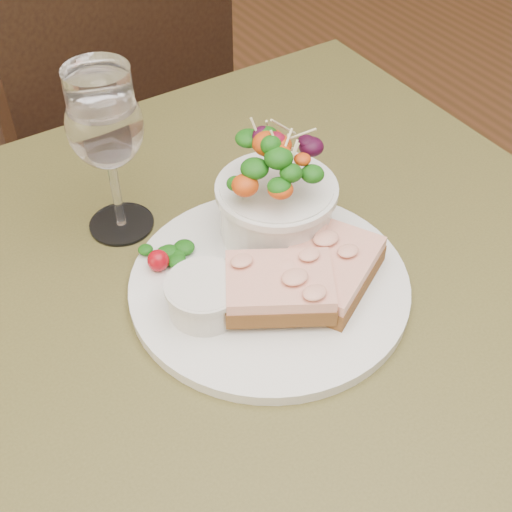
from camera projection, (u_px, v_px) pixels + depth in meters
cafe_table at (255, 373)px, 0.76m from camera, size 0.80×0.80×0.75m
chair_far at (99, 228)px, 1.46m from camera, size 0.51×0.51×0.90m
dinner_plate at (269, 285)px, 0.70m from camera, size 0.28×0.28×0.01m
sandwich_front at (327, 269)px, 0.69m from camera, size 0.14×0.12×0.03m
sandwich_back at (279, 287)px, 0.66m from camera, size 0.12×0.11×0.03m
ramekin at (205, 296)px, 0.66m from camera, size 0.07×0.07×0.04m
salad_bowl at (277, 187)px, 0.71m from camera, size 0.11×0.11×0.13m
garnish at (164, 255)px, 0.71m from camera, size 0.05×0.04×0.02m
wine_glass at (105, 130)px, 0.69m from camera, size 0.08×0.08×0.18m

